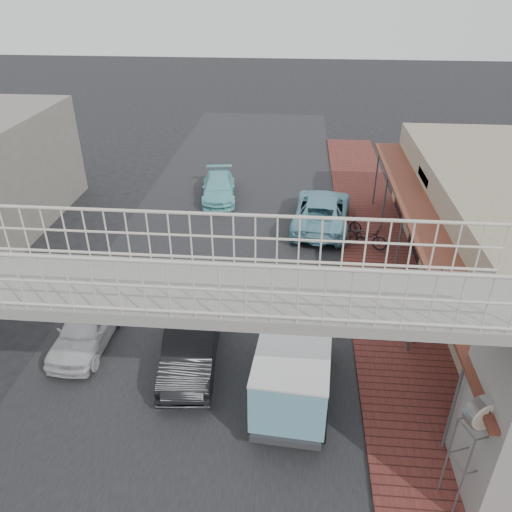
% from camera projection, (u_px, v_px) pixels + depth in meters
% --- Properties ---
extents(ground, '(120.00, 120.00, 0.00)m').
position_uv_depth(ground, '(195.00, 354.00, 15.68)').
color(ground, black).
rests_on(ground, ground).
extents(road_strip, '(10.00, 60.00, 0.01)m').
position_uv_depth(road_strip, '(195.00, 354.00, 15.68)').
color(road_strip, black).
rests_on(road_strip, ground).
extents(sidewalk, '(3.00, 40.00, 0.10)m').
position_uv_depth(sidewalk, '(391.00, 307.00, 17.76)').
color(sidewalk, brown).
rests_on(sidewalk, ground).
extents(footbridge, '(16.40, 2.40, 6.34)m').
position_uv_depth(footbridge, '(150.00, 365.00, 10.64)').
color(footbridge, gray).
rests_on(footbridge, ground).
extents(white_hatchback, '(1.58, 3.76, 1.27)m').
position_uv_depth(white_hatchback, '(87.00, 327.00, 15.84)').
color(white_hatchback, silver).
rests_on(white_hatchback, ground).
extents(dark_sedan, '(1.83, 4.38, 1.41)m').
position_uv_depth(dark_sedan, '(191.00, 344.00, 15.02)').
color(dark_sedan, black).
rests_on(dark_sedan, ground).
extents(angkot_curb, '(3.00, 5.62, 1.50)m').
position_uv_depth(angkot_curb, '(322.00, 211.00, 23.17)').
color(angkot_curb, '#72B3C5').
rests_on(angkot_curb, ground).
extents(angkot_far, '(2.19, 4.28, 1.19)m').
position_uv_depth(angkot_far, '(219.00, 188.00, 26.04)').
color(angkot_far, '#7DD7DA').
rests_on(angkot_far, ground).
extents(angkot_van, '(2.26, 4.42, 2.10)m').
position_uv_depth(angkot_van, '(294.00, 359.00, 13.52)').
color(angkot_van, black).
rests_on(angkot_van, ground).
extents(motorcycle_near, '(2.03, 1.37, 1.01)m').
position_uv_depth(motorcycle_near, '(365.00, 236.00, 21.28)').
color(motorcycle_near, black).
rests_on(motorcycle_near, sidewalk).
extents(motorcycle_far, '(1.52, 1.03, 0.89)m').
position_uv_depth(motorcycle_far, '(346.00, 222.00, 22.58)').
color(motorcycle_far, black).
rests_on(motorcycle_far, sidewalk).
extents(street_clock, '(0.80, 0.76, 3.09)m').
position_uv_depth(street_clock, '(481.00, 418.00, 10.03)').
color(street_clock, '#59595B').
rests_on(street_clock, sidewalk).
extents(arrow_sign, '(1.78, 1.15, 2.99)m').
position_uv_depth(arrow_sign, '(446.00, 289.00, 14.36)').
color(arrow_sign, '#59595B').
rests_on(arrow_sign, sidewalk).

